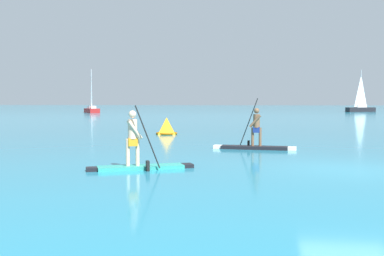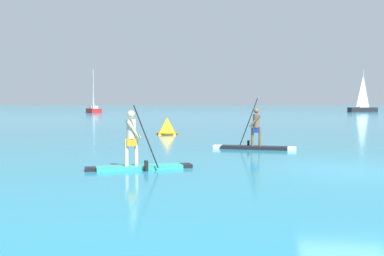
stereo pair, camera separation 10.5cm
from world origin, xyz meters
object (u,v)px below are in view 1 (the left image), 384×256
(race_marker_buoy, at_px, (167,127))
(sailboat_left_horizon, at_px, (92,107))
(paddleboarder_mid_center, at_px, (254,141))
(paddleboarder_near_left, at_px, (139,156))
(sailboat_right_horizon, at_px, (361,107))

(race_marker_buoy, height_order, sailboat_left_horizon, sailboat_left_horizon)
(paddleboarder_mid_center, xyz_separation_m, sailboat_left_horizon, (-27.38, 56.18, 0.59))
(race_marker_buoy, bearing_deg, paddleboarder_near_left, -82.35)
(sailboat_left_horizon, bearing_deg, paddleboarder_near_left, 169.46)
(paddleboarder_near_left, xyz_separation_m, race_marker_buoy, (-1.81, 13.48, 0.06))
(paddleboarder_near_left, relative_size, paddleboarder_mid_center, 0.88)
(paddleboarder_mid_center, relative_size, sailboat_right_horizon, 0.43)
(race_marker_buoy, height_order, sailboat_right_horizon, sailboat_right_horizon)
(sailboat_right_horizon, bearing_deg, sailboat_left_horizon, -6.09)
(race_marker_buoy, distance_m, sailboat_left_horizon, 53.49)
(paddleboarder_near_left, bearing_deg, sailboat_right_horizon, 49.76)
(race_marker_buoy, bearing_deg, sailboat_right_horizon, 68.37)
(paddleboarder_near_left, distance_m, race_marker_buoy, 13.60)
(paddleboarder_near_left, distance_m, sailboat_right_horizon, 78.26)
(race_marker_buoy, distance_m, sailboat_right_horizon, 66.12)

